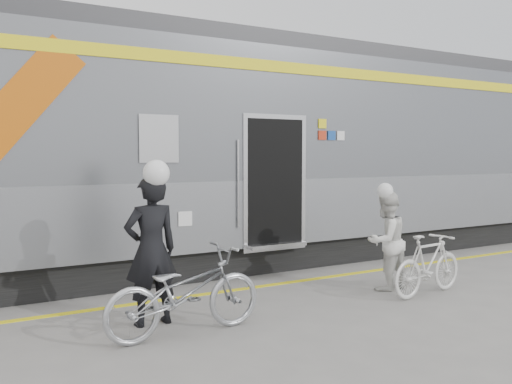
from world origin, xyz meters
TOP-DOWN VIEW (x-y plane):
  - ground at (0.00, 0.00)m, footprint 90.00×90.00m
  - train at (-1.57, 4.19)m, footprint 24.00×3.17m
  - safety_strip at (0.00, 2.15)m, footprint 24.00×0.12m
  - man at (-2.01, 1.20)m, footprint 0.67×0.46m
  - bicycle_left at (-1.81, 0.65)m, footprint 1.90×0.75m
  - woman at (1.59, 1.09)m, footprint 0.78×0.64m
  - bicycle_right at (1.89, 0.54)m, footprint 1.52×0.60m
  - helmet_man at (-2.01, 1.20)m, footprint 0.31×0.31m
  - helmet_woman at (1.59, 1.09)m, footprint 0.23×0.23m

SIDE VIEW (x-z plane):
  - ground at x=0.00m, z-range 0.00..0.00m
  - safety_strip at x=0.00m, z-range 0.00..0.01m
  - bicycle_right at x=1.89m, z-range 0.00..0.89m
  - bicycle_left at x=-1.81m, z-range 0.00..0.98m
  - woman at x=1.59m, z-range 0.00..1.46m
  - man at x=-2.01m, z-range 0.00..1.79m
  - helmet_woman at x=1.59m, z-range 1.46..1.70m
  - helmet_man at x=-2.01m, z-range 1.79..2.09m
  - train at x=-1.57m, z-range 0.00..4.10m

